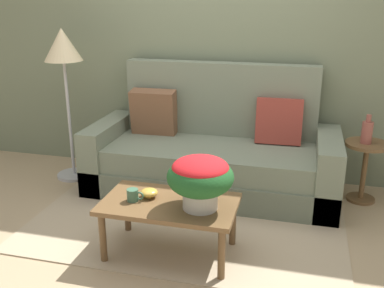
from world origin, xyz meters
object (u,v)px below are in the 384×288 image
(coffee_table, at_px, (170,209))
(snack_bowl, at_px, (149,193))
(coffee_mug, at_px, (133,195))
(table_vase, at_px, (367,132))
(couch, at_px, (213,154))
(potted_plant, at_px, (200,177))
(side_table, at_px, (365,161))
(floor_lamp, at_px, (64,58))

(coffee_table, height_order, snack_bowl, snack_bowl)
(coffee_mug, height_order, table_vase, table_vase)
(couch, distance_m, coffee_mug, 1.28)
(snack_bowl, bearing_deg, potted_plant, -10.19)
(coffee_table, bearing_deg, potted_plant, -8.94)
(snack_bowl, relative_size, table_vase, 0.49)
(couch, bearing_deg, coffee_mug, -103.95)
(side_table, bearing_deg, coffee_table, -138.30)
(coffee_mug, xyz_separation_m, snack_bowl, (0.09, 0.08, -0.01))
(couch, xyz_separation_m, coffee_table, (-0.06, -1.19, 0.01))
(floor_lamp, distance_m, potted_plant, 2.06)
(couch, bearing_deg, side_table, 3.09)
(coffee_mug, bearing_deg, floor_lamp, 134.07)
(coffee_table, xyz_separation_m, table_vase, (1.40, 1.25, 0.30))
(snack_bowl, bearing_deg, floor_lamp, 138.27)
(coffee_table, distance_m, coffee_mug, 0.27)
(floor_lamp, relative_size, table_vase, 5.80)
(potted_plant, bearing_deg, coffee_mug, -178.71)
(coffee_table, distance_m, side_table, 1.90)
(coffee_table, height_order, side_table, side_table)
(snack_bowl, bearing_deg, coffee_table, -11.95)
(floor_lamp, relative_size, potted_plant, 3.33)
(couch, relative_size, coffee_mug, 18.52)
(potted_plant, xyz_separation_m, table_vase, (1.17, 1.29, 0.02))
(couch, relative_size, coffee_table, 2.42)
(coffee_mug, distance_m, table_vase, 2.11)
(side_table, xyz_separation_m, potted_plant, (-1.19, -1.30, 0.26))
(coffee_table, distance_m, floor_lamp, 1.97)
(floor_lamp, xyz_separation_m, table_vase, (2.78, 0.13, -0.56))
(side_table, bearing_deg, snack_bowl, -142.10)
(coffee_mug, bearing_deg, table_vase, 38.25)
(side_table, height_order, coffee_mug, side_table)
(table_vase, bearing_deg, floor_lamp, -177.24)
(snack_bowl, bearing_deg, table_vase, 38.00)
(couch, height_order, snack_bowl, couch)
(coffee_mug, relative_size, table_vase, 0.48)
(floor_lamp, height_order, table_vase, floor_lamp)
(potted_plant, bearing_deg, coffee_table, 171.06)
(side_table, relative_size, floor_lamp, 0.37)
(coffee_table, xyz_separation_m, potted_plant, (0.23, -0.04, 0.28))
(potted_plant, xyz_separation_m, snack_bowl, (-0.39, 0.07, -0.19))
(couch, xyz_separation_m, potted_plant, (0.17, -1.23, 0.29))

